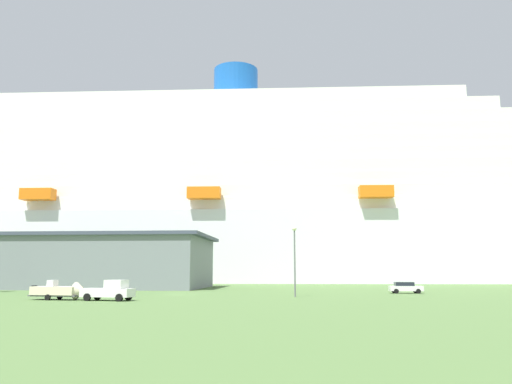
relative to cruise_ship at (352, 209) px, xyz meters
name	(u,v)px	position (x,y,z in m)	size (l,w,h in m)	color
ground_plane	(224,287)	(-26.65, -42.31, -19.80)	(600.00, 600.00, 0.00)	#4C6B38
cruise_ship	(352,209)	(0.00, 0.00, 0.00)	(282.15, 59.77, 67.85)	white
terminal_building	(58,262)	(-56.26, -51.46, -15.00)	(57.92, 26.95, 9.55)	slate
pickup_truck	(110,291)	(-29.83, -87.09, -18.76)	(5.77, 2.71, 2.20)	white
small_boat_on_trailer	(62,291)	(-35.63, -86.52, -18.84)	(7.41, 2.62, 2.15)	#595960
street_lamp	(295,251)	(-10.64, -76.62, -14.24)	(0.56, 0.56, 8.64)	slate
parked_car_white_van	(405,287)	(4.15, -64.69, -18.97)	(4.69, 2.24, 1.58)	white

